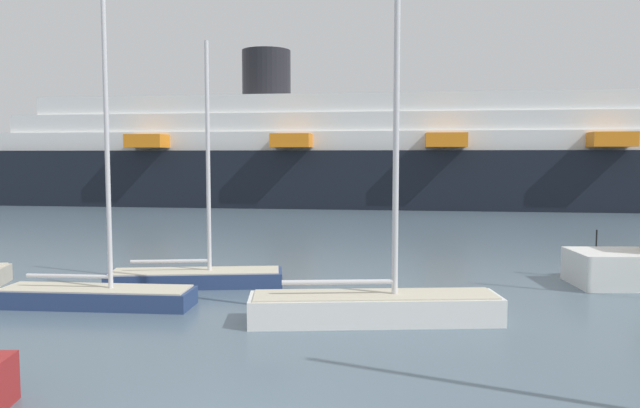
{
  "coord_description": "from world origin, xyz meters",
  "views": [
    {
      "loc": [
        1.83,
        -8.3,
        4.22
      ],
      "look_at": [
        0.0,
        13.9,
        2.45
      ],
      "focal_mm": 34.23,
      "sensor_mm": 36.0,
      "label": 1
    }
  ],
  "objects_px": {
    "sailboat_1": "(96,289)",
    "cruise_ship": "(439,155)",
    "sailboat_3": "(196,274)",
    "channel_buoy_0": "(596,256)",
    "sailboat_0": "(375,299)"
  },
  "relations": [
    {
      "from": "sailboat_3",
      "to": "cruise_ship",
      "type": "relative_size",
      "value": 0.09
    },
    {
      "from": "sailboat_0",
      "to": "sailboat_1",
      "type": "distance_m",
      "value": 7.84
    },
    {
      "from": "sailboat_0",
      "to": "channel_buoy_0",
      "type": "relative_size",
      "value": 8.93
    },
    {
      "from": "sailboat_3",
      "to": "channel_buoy_0",
      "type": "height_order",
      "value": "sailboat_3"
    },
    {
      "from": "sailboat_3",
      "to": "channel_buoy_0",
      "type": "xyz_separation_m",
      "value": [
        14.44,
        5.28,
        -0.06
      ]
    },
    {
      "from": "sailboat_0",
      "to": "cruise_ship",
      "type": "height_order",
      "value": "cruise_ship"
    },
    {
      "from": "sailboat_0",
      "to": "cruise_ship",
      "type": "xyz_separation_m",
      "value": [
        5.7,
        37.5,
        3.63
      ]
    },
    {
      "from": "sailboat_3",
      "to": "sailboat_1",
      "type": "bearing_deg",
      "value": -133.96
    },
    {
      "from": "sailboat_1",
      "to": "channel_buoy_0",
      "type": "xyz_separation_m",
      "value": [
        16.46,
        8.16,
        -0.18
      ]
    },
    {
      "from": "sailboat_0",
      "to": "channel_buoy_0",
      "type": "bearing_deg",
      "value": 39.31
    },
    {
      "from": "sailboat_1",
      "to": "sailboat_0",
      "type": "bearing_deg",
      "value": -7.0
    },
    {
      "from": "sailboat_1",
      "to": "cruise_ship",
      "type": "height_order",
      "value": "cruise_ship"
    },
    {
      "from": "sailboat_3",
      "to": "channel_buoy_0",
      "type": "relative_size",
      "value": 5.87
    },
    {
      "from": "sailboat_3",
      "to": "channel_buoy_0",
      "type": "distance_m",
      "value": 15.38
    },
    {
      "from": "sailboat_0",
      "to": "sailboat_1",
      "type": "relative_size",
      "value": 1.12
    }
  ]
}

